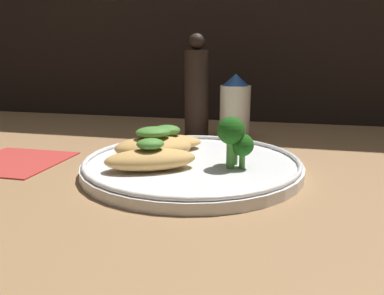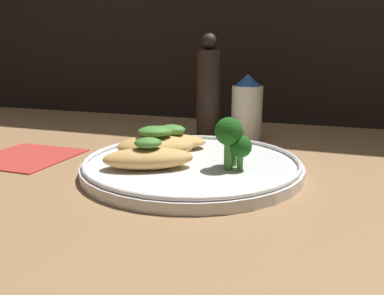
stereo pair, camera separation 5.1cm
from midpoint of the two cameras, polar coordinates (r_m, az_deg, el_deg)
ground_plane at (r=52.19cm, az=-2.81°, el=-4.19°), size 180.00×180.00×1.00cm
plate at (r=51.75cm, az=-2.83°, el=-2.62°), size 30.18×30.18×2.00cm
grilled_meat_front at (r=48.18cm, az=-9.35°, el=-1.68°), size 12.65×9.67×4.11cm
grilled_meat_middle at (r=53.81cm, az=-8.61°, el=0.28°), size 12.63×10.42×4.45cm
grilled_meat_back at (r=58.67cm, az=-6.33°, el=1.08°), size 11.78×8.27×3.75cm
broccoli_bunch at (r=48.04cm, az=3.53°, el=1.60°), size 4.73×4.88×6.78cm
sauce_bottle at (r=71.43cm, az=4.53°, el=6.02°), size 5.75×5.75×12.33cm
pepper_grinder at (r=72.61cm, az=-1.33°, el=8.64°), size 4.68×4.68×19.61cm
napkin at (r=63.33cm, az=-27.57°, el=-1.87°), size 13.99×13.99×0.40cm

